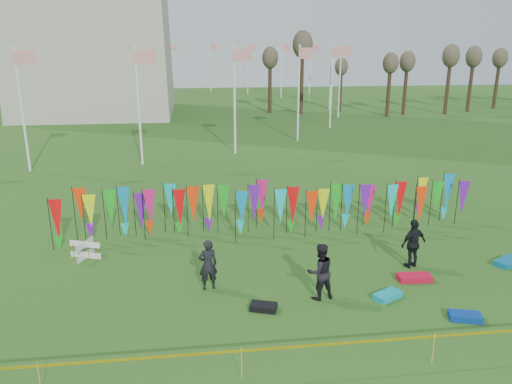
{
  "coord_description": "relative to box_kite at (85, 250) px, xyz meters",
  "views": [
    {
      "loc": [
        -3.11,
        -13.72,
        8.29
      ],
      "look_at": [
        -0.63,
        6.0,
        2.25
      ],
      "focal_mm": 35.0,
      "sensor_mm": 36.0,
      "label": 1
    }
  ],
  "objects": [
    {
      "name": "ground",
      "position": [
        7.55,
        -5.18,
        -0.37
      ],
      "size": [
        160.0,
        160.0,
        0.0
      ],
      "primitive_type": "plane",
      "color": "#214D15",
      "rests_on": "ground"
    },
    {
      "name": "flagpole_ring",
      "position": [
        -6.45,
        42.82,
        3.63
      ],
      "size": [
        57.4,
        56.16,
        8.0
      ],
      "color": "white",
      "rests_on": "ground"
    },
    {
      "name": "banner_row",
      "position": [
        7.83,
        1.74,
        0.92
      ],
      "size": [
        18.64,
        0.64,
        2.17
      ],
      "color": "black",
      "rests_on": "ground"
    },
    {
      "name": "caution_tape_near",
      "position": [
        7.33,
        -8.12,
        0.41
      ],
      "size": [
        26.0,
        0.02,
        0.9
      ],
      "color": "#FFE105",
      "rests_on": "ground"
    },
    {
      "name": "tree_line",
      "position": [
        39.55,
        38.82,
        5.8
      ],
      "size": [
        53.92,
        1.92,
        7.84
      ],
      "color": "#3C2C1E",
      "rests_on": "ground"
    },
    {
      "name": "box_kite",
      "position": [
        0.0,
        0.0,
        0.0
      ],
      "size": [
        0.66,
        0.66,
        0.74
      ],
      "rotation": [
        0.0,
        0.0,
        -0.33
      ],
      "color": "red",
      "rests_on": "ground"
    },
    {
      "name": "person_left",
      "position": [
        4.75,
        -3.15,
        0.54
      ],
      "size": [
        0.75,
        0.61,
        1.82
      ],
      "primitive_type": "imported",
      "rotation": [
        0.0,
        0.0,
        3.34
      ],
      "color": "black",
      "rests_on": "ground"
    },
    {
      "name": "person_mid",
      "position": [
        8.42,
        -4.27,
        0.6
      ],
      "size": [
        1.05,
        0.79,
        1.94
      ],
      "primitive_type": "imported",
      "rotation": [
        0.0,
        0.0,
        3.38
      ],
      "color": "black",
      "rests_on": "ground"
    },
    {
      "name": "person_right",
      "position": [
        12.51,
        -2.35,
        0.59
      ],
      "size": [
        1.27,
        0.97,
        1.91
      ],
      "primitive_type": "imported",
      "rotation": [
        0.0,
        0.0,
        3.47
      ],
      "color": "black",
      "rests_on": "ground"
    },
    {
      "name": "kite_bag_turquoise",
      "position": [
        10.69,
        -4.58,
        -0.27
      ],
      "size": [
        1.1,
        0.91,
        0.2
      ],
      "primitive_type": "cube",
      "rotation": [
        0.0,
        0.0,
        0.5
      ],
      "color": "#0CA4B4",
      "rests_on": "ground"
    },
    {
      "name": "kite_bag_blue",
      "position": [
        12.58,
        -6.17,
        -0.27
      ],
      "size": [
        1.06,
        0.75,
        0.2
      ],
      "primitive_type": "cube",
      "rotation": [
        0.0,
        0.0,
        -0.28
      ],
      "color": "#093597",
      "rests_on": "ground"
    },
    {
      "name": "kite_bag_red",
      "position": [
        12.14,
        -3.46,
        -0.26
      ],
      "size": [
        1.21,
        0.61,
        0.22
      ],
      "primitive_type": "cube",
      "rotation": [
        0.0,
        0.0,
        -0.05
      ],
      "color": "red",
      "rests_on": "ground"
    },
    {
      "name": "kite_bag_black",
      "position": [
        6.46,
        -4.8,
        -0.27
      ],
      "size": [
        0.96,
        0.73,
        0.2
      ],
      "primitive_type": "cube",
      "rotation": [
        0.0,
        0.0,
        -0.32
      ],
      "color": "black",
      "rests_on": "ground"
    },
    {
      "name": "kite_bag_teal",
      "position": [
        16.29,
        -2.62,
        -0.26
      ],
      "size": [
        1.25,
        1.01,
        0.22
      ],
      "primitive_type": "cube",
      "rotation": [
        0.0,
        0.0,
        0.49
      ],
      "color": "#0B659E",
      "rests_on": "ground"
    }
  ]
}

